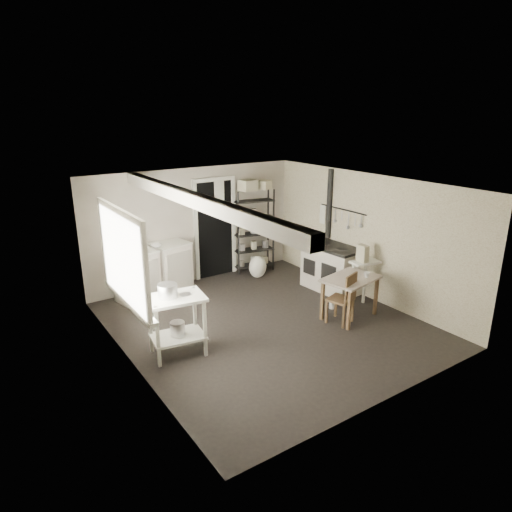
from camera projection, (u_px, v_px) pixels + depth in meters
floor at (266, 324)px, 7.53m from camera, size 5.00×5.00×0.00m
ceiling at (267, 185)px, 6.82m from camera, size 5.00×5.00×0.00m
wall_back at (195, 225)px, 9.14m from camera, size 4.50×0.02×2.30m
wall_front at (393, 315)px, 5.21m from camera, size 4.50×0.02×2.30m
wall_left at (127, 288)px, 5.98m from camera, size 0.02×5.00×2.30m
wall_right at (366, 236)px, 8.37m from camera, size 0.02×5.00×2.30m
window at (122, 258)px, 6.04m from camera, size 0.12×1.76×1.28m
doorway at (215, 230)px, 9.40m from camera, size 0.96×0.10×2.08m
ceiling_beam at (195, 200)px, 6.21m from camera, size 0.18×5.00×0.18m
wallpaper_panel at (366, 236)px, 8.37m from camera, size 0.01×5.00×2.30m
utensil_rail at (342, 210)px, 8.69m from camera, size 0.06×1.20×0.44m
prep_table at (178, 329)px, 6.50m from camera, size 0.86×0.67×0.90m
stockpot at (168, 294)px, 6.32m from camera, size 0.32×0.32×0.30m
saucepan at (186, 297)px, 6.44m from camera, size 0.22×0.22×0.10m
bucket at (178, 329)px, 6.51m from camera, size 0.25×0.25×0.23m
base_cabinets at (154, 272)px, 8.55m from camera, size 1.56×0.91×0.96m
mixing_bowl at (156, 248)px, 8.36m from camera, size 0.28×0.28×0.07m
counter_cup at (140, 251)px, 8.11m from camera, size 0.16×0.16×0.11m
shelf_rack at (254, 228)px, 9.74m from camera, size 0.89×0.49×1.78m
shelf_jar at (242, 210)px, 9.50m from camera, size 0.10×0.10×0.18m
storage_box_a at (248, 179)px, 9.27m from camera, size 0.35×0.31×0.22m
storage_box_b at (264, 179)px, 9.48m from camera, size 0.36×0.35×0.18m
stove at (332, 268)px, 8.82m from camera, size 0.71×1.17×0.89m
stovepipe at (329, 204)px, 8.97m from camera, size 0.13×0.13×1.28m
side_ledge at (364, 281)px, 8.21m from camera, size 0.56×0.36×0.81m
oats_box at (363, 251)px, 8.01m from camera, size 0.13×0.21×0.30m
work_table at (350, 296)px, 7.67m from camera, size 1.05×0.83×0.71m
table_cup at (367, 272)px, 7.55m from camera, size 0.10×0.10×0.09m
chair at (341, 295)px, 7.45m from camera, size 0.47×0.48×0.89m
flour_sack at (258, 267)px, 9.52m from camera, size 0.45×0.41×0.46m
floor_crock at (332, 304)px, 8.10m from camera, size 0.16×0.16×0.16m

